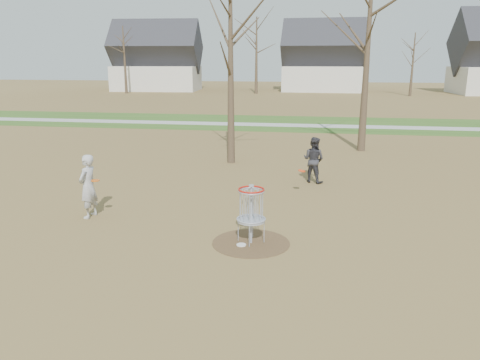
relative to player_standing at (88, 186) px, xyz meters
name	(u,v)px	position (x,y,z in m)	size (l,w,h in m)	color
ground	(251,243)	(4.51, -1.13, -0.85)	(160.00, 160.00, 0.00)	brown
green_band	(295,123)	(4.51, 19.87, -0.85)	(160.00, 8.00, 0.01)	#2D5119
footpath	(294,125)	(4.51, 18.87, -0.84)	(160.00, 1.50, 0.01)	#9E9E99
dirt_circle	(251,243)	(4.51, -1.13, -0.85)	(1.80, 1.80, 0.01)	#47331E
player_standing	(88,186)	(0.00, 0.00, 0.00)	(0.62, 0.41, 1.71)	#ADADAD
player_throwing	(314,160)	(5.86, 4.69, -0.07)	(0.76, 0.59, 1.57)	#2F2D32
disc_grounded	(241,245)	(4.32, -1.32, -0.83)	(0.22, 0.22, 0.02)	white
discs_in_play	(212,175)	(3.04, 1.46, 0.07)	(5.42, 3.40, 0.33)	#FC3E0D
disc_golf_basket	(251,205)	(4.51, -1.13, 0.06)	(0.64, 0.64, 1.35)	#9EA3AD
bare_trees	(323,45)	(6.29, 34.65, 4.49)	(52.62, 44.98, 9.00)	#382B1E
houses_row	(341,64)	(8.83, 51.43, 2.67)	(56.51, 10.01, 7.26)	silver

